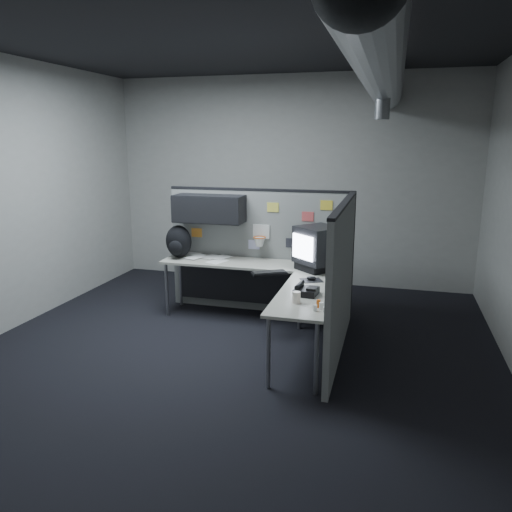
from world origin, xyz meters
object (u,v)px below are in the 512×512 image
(monitor, at_px, (318,248))
(phone, at_px, (306,290))
(backpack, at_px, (178,242))
(desk, at_px, (265,279))
(keyboard, at_px, (269,273))

(monitor, height_order, phone, monitor)
(backpack, bearing_deg, desk, -0.47)
(monitor, bearing_deg, phone, -92.31)
(monitor, distance_m, phone, 1.03)
(monitor, distance_m, keyboard, 0.67)
(desk, relative_size, backpack, 5.44)
(desk, distance_m, backpack, 1.32)
(desk, height_order, phone, phone)
(keyboard, distance_m, backpack, 1.45)
(phone, distance_m, backpack, 2.21)
(desk, bearing_deg, phone, -52.81)
(monitor, bearing_deg, backpack, 171.81)
(keyboard, height_order, phone, phone)
(monitor, xyz_separation_m, backpack, (-1.85, 0.13, -0.06))
(monitor, bearing_deg, desk, -169.24)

